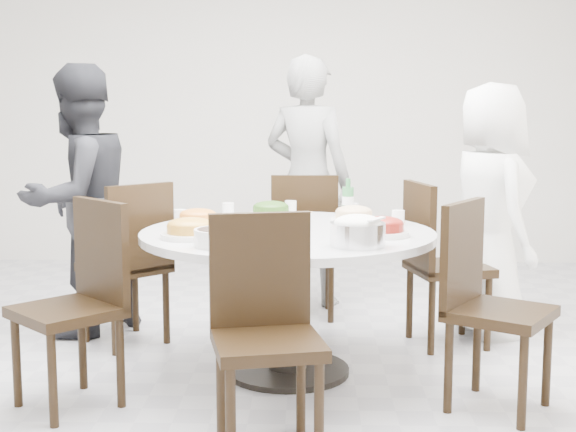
{
  "coord_description": "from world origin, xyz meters",
  "views": [
    {
      "loc": [
        0.44,
        -4.01,
        1.39
      ],
      "look_at": [
        0.33,
        0.06,
        0.82
      ],
      "focal_mm": 50.0,
      "sensor_mm": 36.0,
      "label": 1
    }
  ],
  "objects_px": {
    "chair_sw": "(66,307)",
    "chair_ne": "(449,264)",
    "chair_s": "(268,338)",
    "beverage_bottle": "(348,198)",
    "dining_table": "(288,303)",
    "diner_right": "(490,210)",
    "chair_nw": "(124,263)",
    "chair_se": "(500,308)",
    "diner_middle": "(308,181)",
    "rice_bowl": "(358,234)",
    "diner_left": "(78,201)",
    "chair_n": "(304,245)",
    "soup_bowl": "(222,237)"
  },
  "relations": [
    {
      "from": "chair_sw",
      "to": "chair_ne",
      "type": "bearing_deg",
      "value": 72.45
    },
    {
      "from": "chair_s",
      "to": "beverage_bottle",
      "type": "distance_m",
      "value": 1.55
    },
    {
      "from": "chair_sw",
      "to": "beverage_bottle",
      "type": "relative_size",
      "value": 4.24
    },
    {
      "from": "dining_table",
      "to": "chair_ne",
      "type": "height_order",
      "value": "chair_ne"
    },
    {
      "from": "diner_right",
      "to": "beverage_bottle",
      "type": "xyz_separation_m",
      "value": [
        -0.86,
        -0.26,
        0.1
      ]
    },
    {
      "from": "chair_nw",
      "to": "diner_right",
      "type": "distance_m",
      "value": 2.18
    },
    {
      "from": "chair_sw",
      "to": "chair_se",
      "type": "height_order",
      "value": "same"
    },
    {
      "from": "diner_middle",
      "to": "beverage_bottle",
      "type": "relative_size",
      "value": 7.69
    },
    {
      "from": "dining_table",
      "to": "chair_se",
      "type": "relative_size",
      "value": 1.58
    },
    {
      "from": "chair_s",
      "to": "chair_se",
      "type": "distance_m",
      "value": 1.14
    },
    {
      "from": "chair_ne",
      "to": "rice_bowl",
      "type": "xyz_separation_m",
      "value": [
        -0.59,
        -0.96,
        0.33
      ]
    },
    {
      "from": "chair_se",
      "to": "diner_middle",
      "type": "bearing_deg",
      "value": 57.03
    },
    {
      "from": "dining_table",
      "to": "chair_nw",
      "type": "height_order",
      "value": "chair_nw"
    },
    {
      "from": "chair_nw",
      "to": "diner_right",
      "type": "relative_size",
      "value": 0.63
    },
    {
      "from": "chair_se",
      "to": "diner_middle",
      "type": "distance_m",
      "value": 2.21
    },
    {
      "from": "dining_table",
      "to": "beverage_bottle",
      "type": "height_order",
      "value": "beverage_bottle"
    },
    {
      "from": "dining_table",
      "to": "chair_se",
      "type": "bearing_deg",
      "value": -25.78
    },
    {
      "from": "diner_left",
      "to": "beverage_bottle",
      "type": "height_order",
      "value": "diner_left"
    },
    {
      "from": "dining_table",
      "to": "chair_nw",
      "type": "distance_m",
      "value": 1.1
    },
    {
      "from": "chair_sw",
      "to": "diner_left",
      "type": "xyz_separation_m",
      "value": [
        -0.28,
        1.21,
        0.34
      ]
    },
    {
      "from": "chair_sw",
      "to": "rice_bowl",
      "type": "height_order",
      "value": "chair_sw"
    },
    {
      "from": "chair_ne",
      "to": "chair_sw",
      "type": "relative_size",
      "value": 1.0
    },
    {
      "from": "chair_n",
      "to": "diner_middle",
      "type": "xyz_separation_m",
      "value": [
        0.02,
        0.37,
        0.39
      ]
    },
    {
      "from": "diner_middle",
      "to": "diner_left",
      "type": "height_order",
      "value": "diner_middle"
    },
    {
      "from": "rice_bowl",
      "to": "diner_left",
      "type": "bearing_deg",
      "value": 144.52
    },
    {
      "from": "dining_table",
      "to": "diner_right",
      "type": "height_order",
      "value": "diner_right"
    },
    {
      "from": "dining_table",
      "to": "chair_s",
      "type": "relative_size",
      "value": 1.58
    },
    {
      "from": "chair_ne",
      "to": "chair_s",
      "type": "bearing_deg",
      "value": 133.32
    },
    {
      "from": "chair_s",
      "to": "soup_bowl",
      "type": "relative_size",
      "value": 3.74
    },
    {
      "from": "soup_bowl",
      "to": "beverage_bottle",
      "type": "relative_size",
      "value": 1.14
    },
    {
      "from": "chair_sw",
      "to": "chair_s",
      "type": "height_order",
      "value": "same"
    },
    {
      "from": "chair_ne",
      "to": "diner_middle",
      "type": "bearing_deg",
      "value": 26.12
    },
    {
      "from": "beverage_bottle",
      "to": "rice_bowl",
      "type": "bearing_deg",
      "value": -89.99
    },
    {
      "from": "diner_middle",
      "to": "beverage_bottle",
      "type": "xyz_separation_m",
      "value": [
        0.23,
        -1.02,
        0.0
      ]
    },
    {
      "from": "diner_middle",
      "to": "soup_bowl",
      "type": "xyz_separation_m",
      "value": [
        -0.39,
        -1.95,
        -0.07
      ]
    },
    {
      "from": "chair_sw",
      "to": "beverage_bottle",
      "type": "bearing_deg",
      "value": 80.89
    },
    {
      "from": "chair_ne",
      "to": "chair_s",
      "type": "xyz_separation_m",
      "value": [
        -0.97,
        -1.5,
        0.0
      ]
    },
    {
      "from": "diner_right",
      "to": "rice_bowl",
      "type": "xyz_separation_m",
      "value": [
        -0.86,
        -1.18,
        0.05
      ]
    },
    {
      "from": "chair_ne",
      "to": "diner_right",
      "type": "bearing_deg",
      "value": -64.56
    },
    {
      "from": "rice_bowl",
      "to": "chair_ne",
      "type": "bearing_deg",
      "value": 58.6
    },
    {
      "from": "chair_ne",
      "to": "diner_left",
      "type": "relative_size",
      "value": 0.58
    },
    {
      "from": "chair_sw",
      "to": "diner_right",
      "type": "relative_size",
      "value": 0.63
    },
    {
      "from": "diner_right",
      "to": "diner_left",
      "type": "distance_m",
      "value": 2.47
    },
    {
      "from": "dining_table",
      "to": "soup_bowl",
      "type": "distance_m",
      "value": 0.67
    },
    {
      "from": "chair_s",
      "to": "rice_bowl",
      "type": "bearing_deg",
      "value": 41.99
    },
    {
      "from": "chair_se",
      "to": "diner_middle",
      "type": "height_order",
      "value": "diner_middle"
    },
    {
      "from": "diner_right",
      "to": "diner_middle",
      "type": "relative_size",
      "value": 0.88
    },
    {
      "from": "chair_n",
      "to": "diner_left",
      "type": "bearing_deg",
      "value": 16.01
    },
    {
      "from": "chair_ne",
      "to": "diner_left",
      "type": "distance_m",
      "value": 2.23
    },
    {
      "from": "diner_middle",
      "to": "rice_bowl",
      "type": "height_order",
      "value": "diner_middle"
    }
  ]
}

